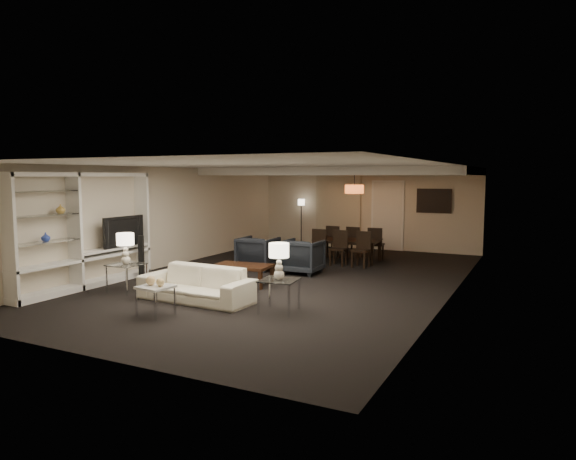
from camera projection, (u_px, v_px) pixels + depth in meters
The scene contains 35 objects.
floor at pixel (288, 279), 11.37m from camera, with size 11.00×11.00×0.00m, color black.
ceiling at pixel (288, 166), 11.10m from camera, with size 7.00×11.00×0.02m, color silver.
wall_back at pixel (366, 209), 16.13m from camera, with size 7.00×0.02×2.50m, color beige.
wall_front at pixel (90, 259), 6.34m from camera, with size 7.00×0.02×2.50m, color beige.
wall_left at pixel (163, 217), 12.79m from camera, with size 0.02×11.00×2.50m, color beige.
wall_right at pixel (454, 231), 9.68m from camera, with size 0.02×11.00×2.50m, color beige.
ceiling_soffit at pixel (344, 172), 14.23m from camera, with size 7.00×4.00×0.20m, color silver.
curtains at pixel (338, 210), 16.46m from camera, with size 1.50×0.12×2.40m, color beige.
door at pixel (387, 216), 15.81m from camera, with size 0.90×0.05×2.10m, color silver.
painting at pixel (434, 201), 15.13m from camera, with size 0.95×0.04×0.65m, color #142D38.
media_unit at pixel (85, 231), 10.40m from camera, with size 0.38×3.40×2.35m, color white, non-canonical shape.
pendant_light at pixel (354, 189), 14.15m from camera, with size 0.52×0.52×0.24m, color #D8591E.
sofa at pixel (197, 284), 9.36m from camera, with size 2.16×0.85×0.63m, color beige.
coffee_table at pixel (243, 275), 10.80m from camera, with size 1.19×0.69×0.43m, color black, non-canonical shape.
armchair_left at pixel (258, 253), 12.56m from camera, with size 0.86×0.88×0.80m, color black.
armchair_right at pixel (302, 256), 12.02m from camera, with size 0.86×0.88×0.80m, color black.
side_table_left at pixel (127, 278), 10.12m from camera, with size 0.59×0.59×0.55m, color silver, non-canonical shape.
side_table_right at pixel (279, 296), 8.61m from camera, with size 0.59×0.59×0.55m, color white, non-canonical shape.
table_lamp_left at pixel (126, 249), 10.06m from camera, with size 0.34×0.34×0.61m, color beige, non-canonical shape.
table_lamp_right at pixel (279, 261), 8.55m from camera, with size 0.34×0.34×0.61m, color beige, non-canonical shape.
marble_table at pixel (156, 301), 8.39m from camera, with size 0.49×0.49×0.49m, color white, non-canonical shape.
gold_gourd_a at pixel (151, 280), 8.40m from camera, with size 0.16×0.16×0.16m, color tan.
gold_gourd_b at pixel (160, 282), 8.31m from camera, with size 0.14×0.14×0.14m, color #E2BD77.
television at pixel (120, 231), 11.22m from camera, with size 0.15×1.14×0.66m, color black.
vase_blue at pixel (46, 237), 9.58m from camera, with size 0.16×0.16×0.17m, color #2942B3.
vase_amber at pixel (61, 209), 9.85m from camera, with size 0.17×0.17×0.18m, color gold.
floor_speaker at pixel (141, 257), 11.39m from camera, with size 0.11×0.11×0.97m, color black.
dining_table at pixel (347, 251), 13.68m from camera, with size 1.71×0.95×0.60m, color black.
chair_nl at pixel (317, 247), 13.35m from camera, with size 0.41×0.41×0.89m, color black, non-canonical shape.
chair_nm at pixel (338, 248), 13.08m from camera, with size 0.41×0.41×0.89m, color black, non-canonical shape.
chair_nr at pixel (361, 250), 12.82m from camera, with size 0.41×0.41×0.89m, color black, non-canonical shape.
chair_fl at pixel (335, 241), 14.51m from camera, with size 0.41×0.41×0.89m, color black, non-canonical shape.
chair_fm at pixel (355, 242), 14.24m from camera, with size 0.41×0.41×0.89m, color black, non-canonical shape.
chair_fr at pixel (376, 244), 13.97m from camera, with size 0.41×0.41×0.89m, color black, non-canonical shape.
floor_lamp at pixel (301, 222), 16.85m from camera, with size 0.22×0.22×1.53m, color black, non-canonical shape.
Camera 1 is at (5.00, -10.01, 2.28)m, focal length 32.00 mm.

